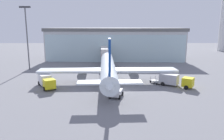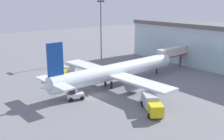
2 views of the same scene
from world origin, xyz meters
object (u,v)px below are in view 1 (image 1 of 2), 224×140
(baggage_cart, at_px, (156,81))
(pushback_tug, at_px, (116,92))
(jet_bridge, at_px, (104,51))
(airplane, at_px, (108,68))
(apron_light_mast, at_px, (27,33))
(safety_cone_nose, at_px, (117,91))
(fuel_truck, at_px, (175,80))
(safety_cone_wingtip, at_px, (51,79))
(catering_truck, at_px, (46,81))

(baggage_cart, relative_size, pushback_tug, 0.90)
(jet_bridge, bearing_deg, airplane, -178.98)
(jet_bridge, height_order, apron_light_mast, apron_light_mast)
(safety_cone_nose, bearing_deg, baggage_cart, 36.38)
(airplane, relative_size, fuel_truck, 5.15)
(pushback_tug, height_order, safety_cone_wingtip, pushback_tug)
(fuel_truck, height_order, pushback_tug, fuel_truck)
(safety_cone_wingtip, bearing_deg, catering_truck, -85.70)
(jet_bridge, relative_size, safety_cone_nose, 20.82)
(fuel_truck, distance_m, safety_cone_nose, 13.75)
(catering_truck, bearing_deg, jet_bridge, 126.17)
(apron_light_mast, distance_m, fuel_truck, 44.44)
(airplane, bearing_deg, catering_truck, 107.18)
(apron_light_mast, distance_m, airplane, 29.22)
(pushback_tug, distance_m, safety_cone_wingtip, 20.19)
(apron_light_mast, bearing_deg, jet_bridge, 18.89)
(jet_bridge, xyz_separation_m, safety_cone_wingtip, (-12.52, -21.14, -4.37))
(safety_cone_wingtip, bearing_deg, baggage_cart, -6.31)
(apron_light_mast, relative_size, safety_cone_nose, 34.12)
(catering_truck, xyz_separation_m, fuel_truck, (28.47, 0.30, 0.00))
(fuel_truck, relative_size, baggage_cart, 2.26)
(pushback_tug, xyz_separation_m, safety_cone_nose, (0.24, 3.05, -0.70))
(baggage_cart, relative_size, safety_cone_wingtip, 5.86)
(safety_cone_nose, relative_size, safety_cone_wingtip, 1.00)
(fuel_truck, bearing_deg, pushback_tug, -117.25)
(apron_light_mast, distance_m, pushback_tug, 38.11)
(jet_bridge, height_order, baggage_cart, jet_bridge)
(airplane, relative_size, pushback_tug, 10.49)
(airplane, height_order, pushback_tug, airplane)
(jet_bridge, xyz_separation_m, fuel_truck, (16.39, -26.57, -3.17))
(airplane, height_order, catering_truck, airplane)
(baggage_cart, bearing_deg, jet_bridge, 179.66)
(pushback_tug, bearing_deg, fuel_truck, -44.69)
(airplane, bearing_deg, jet_bridge, 1.98)
(jet_bridge, relative_size, airplane, 0.31)
(pushback_tug, distance_m, safety_cone_nose, 3.14)
(baggage_cart, xyz_separation_m, safety_cone_nose, (-9.38, -6.91, -0.23))
(apron_light_mast, relative_size, fuel_truck, 2.57)
(fuel_truck, bearing_deg, airplane, -162.39)
(baggage_cart, bearing_deg, safety_cone_nose, -81.99)
(apron_light_mast, relative_size, catering_truck, 2.52)
(apron_light_mast, relative_size, baggage_cart, 5.82)
(airplane, bearing_deg, pushback_tug, -173.60)
(catering_truck, bearing_deg, pushback_tug, 35.60)
(catering_truck, relative_size, baggage_cart, 2.31)
(apron_light_mast, distance_m, safety_cone_nose, 36.47)
(airplane, bearing_deg, baggage_cart, -100.36)
(catering_truck, bearing_deg, safety_cone_wingtip, 154.69)
(baggage_cart, relative_size, safety_cone_nose, 5.86)
(apron_light_mast, height_order, airplane, apron_light_mast)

